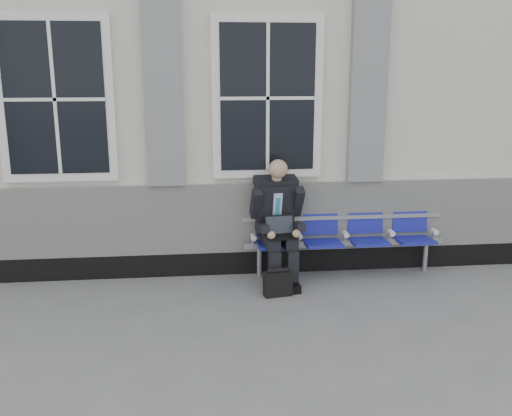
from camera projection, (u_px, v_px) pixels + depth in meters
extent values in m
plane|color=slate|center=(250.00, 321.00, 6.03)|extent=(70.00, 70.00, 0.00)
cube|color=beige|center=(229.00, 101.00, 8.90)|extent=(14.00, 4.00, 4.20)
cube|color=black|center=(240.00, 262.00, 7.42)|extent=(14.00, 0.10, 0.30)
cube|color=silver|center=(239.00, 218.00, 7.26)|extent=(14.00, 0.08, 0.90)
cube|color=gray|center=(163.00, 86.00, 6.75)|extent=(0.45, 0.14, 2.40)
cube|color=gray|center=(368.00, 85.00, 7.01)|extent=(0.45, 0.14, 2.40)
cube|color=white|center=(56.00, 99.00, 6.68)|extent=(1.35, 0.10, 1.95)
cube|color=black|center=(55.00, 99.00, 6.63)|extent=(1.15, 0.02, 1.75)
cube|color=white|center=(267.00, 98.00, 6.93)|extent=(1.35, 0.10, 1.95)
cube|color=black|center=(268.00, 98.00, 6.89)|extent=(1.15, 0.02, 1.75)
cube|color=#9EA0A3|center=(344.00, 243.00, 7.32)|extent=(2.60, 0.07, 0.07)
cube|color=#9EA0A3|center=(343.00, 217.00, 7.36)|extent=(2.60, 0.05, 0.05)
cylinder|color=#9EA0A3|center=(259.00, 262.00, 7.27)|extent=(0.06, 0.06, 0.39)
cylinder|color=#9EA0A3|center=(425.00, 256.00, 7.49)|extent=(0.06, 0.06, 0.39)
cube|color=#141999|center=(276.00, 245.00, 7.15)|extent=(0.46, 0.42, 0.07)
cube|color=#141999|center=(274.00, 220.00, 7.29)|extent=(0.46, 0.10, 0.40)
cube|color=#141999|center=(323.00, 243.00, 7.21)|extent=(0.46, 0.42, 0.07)
cube|color=#141999|center=(320.00, 219.00, 7.35)|extent=(0.46, 0.10, 0.40)
cube|color=#141999|center=(369.00, 242.00, 7.27)|extent=(0.46, 0.42, 0.07)
cube|color=#141999|center=(365.00, 218.00, 7.41)|extent=(0.46, 0.10, 0.40)
cube|color=#141999|center=(414.00, 240.00, 7.33)|extent=(0.46, 0.42, 0.07)
cube|color=#141999|center=(410.00, 217.00, 7.47)|extent=(0.46, 0.10, 0.40)
cylinder|color=white|center=(253.00, 237.00, 7.12)|extent=(0.07, 0.12, 0.07)
cylinder|color=white|center=(299.00, 236.00, 7.18)|extent=(0.07, 0.12, 0.07)
cylinder|color=white|center=(346.00, 234.00, 7.24)|extent=(0.07, 0.12, 0.07)
cylinder|color=white|center=(391.00, 233.00, 7.30)|extent=(0.07, 0.12, 0.07)
cylinder|color=white|center=(435.00, 231.00, 7.36)|extent=(0.07, 0.12, 0.07)
cube|color=black|center=(276.00, 288.00, 6.82)|extent=(0.15, 0.30, 0.10)
cube|color=black|center=(293.00, 286.00, 6.86)|extent=(0.15, 0.30, 0.10)
cube|color=black|center=(275.00, 270.00, 6.84)|extent=(0.15, 0.16, 0.47)
cube|color=black|center=(292.00, 269.00, 6.88)|extent=(0.15, 0.16, 0.47)
cube|color=black|center=(270.00, 241.00, 6.99)|extent=(0.20, 0.51, 0.15)
cube|color=black|center=(287.00, 239.00, 7.04)|extent=(0.20, 0.51, 0.15)
cube|color=black|center=(275.00, 207.00, 7.13)|extent=(0.50, 0.42, 0.69)
cube|color=#C2D1FF|center=(277.00, 208.00, 7.00)|extent=(0.12, 0.11, 0.39)
cube|color=#2896BC|center=(278.00, 210.00, 7.00)|extent=(0.06, 0.09, 0.33)
cube|color=black|center=(276.00, 182.00, 7.02)|extent=(0.55, 0.31, 0.16)
cylinder|color=tan|center=(277.00, 177.00, 6.95)|extent=(0.12, 0.12, 0.11)
sphere|color=tan|center=(278.00, 169.00, 6.86)|extent=(0.23, 0.23, 0.23)
cube|color=black|center=(256.00, 204.00, 6.96)|extent=(0.14, 0.32, 0.41)
cube|color=black|center=(298.00, 201.00, 7.06)|extent=(0.14, 0.32, 0.41)
cube|color=black|center=(263.00, 228.00, 6.84)|extent=(0.13, 0.35, 0.15)
cube|color=black|center=(298.00, 226.00, 6.93)|extent=(0.13, 0.35, 0.15)
sphere|color=tan|center=(271.00, 235.00, 6.72)|extent=(0.10, 0.10, 0.10)
sphere|color=tan|center=(296.00, 234.00, 6.78)|extent=(0.10, 0.10, 0.10)
cube|color=black|center=(282.00, 237.00, 6.85)|extent=(0.39, 0.29, 0.02)
cube|color=black|center=(279.00, 225.00, 6.94)|extent=(0.37, 0.13, 0.23)
cube|color=black|center=(280.00, 225.00, 6.93)|extent=(0.33, 0.11, 0.20)
cube|color=black|center=(278.00, 284.00, 6.68)|extent=(0.35, 0.19, 0.29)
cylinder|color=black|center=(278.00, 271.00, 6.64)|extent=(0.26, 0.10, 0.05)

